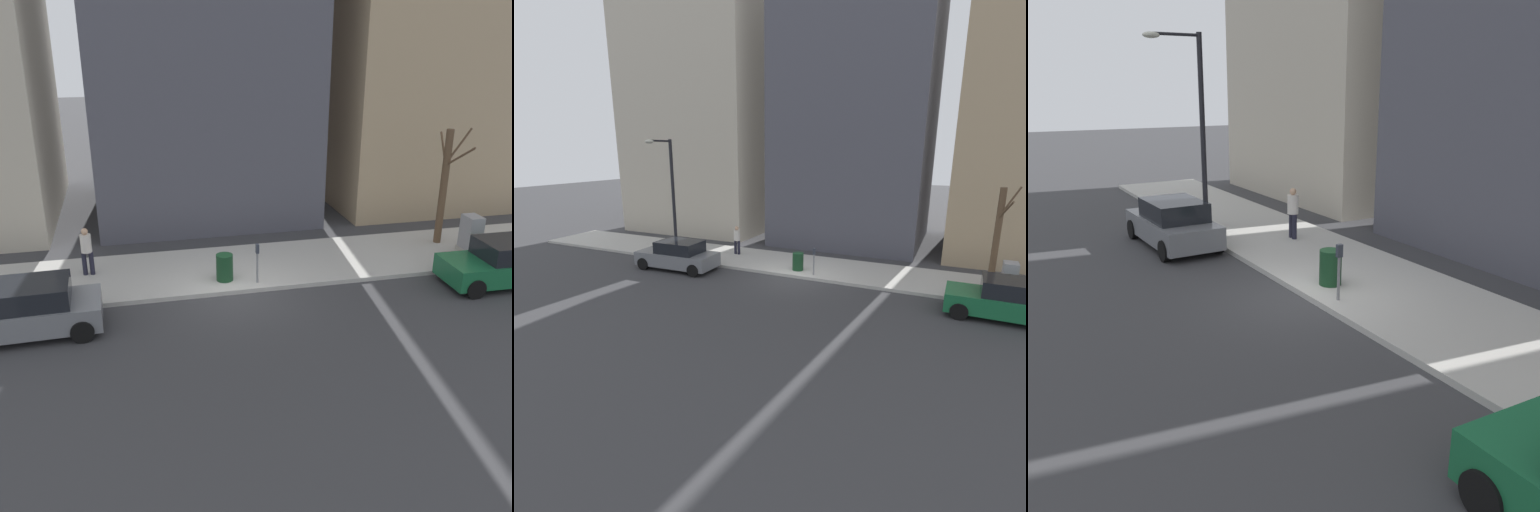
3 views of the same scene
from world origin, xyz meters
The scene contains 12 objects.
ground_plane centered at (0.00, 0.00, 0.00)m, with size 120.00×120.00×0.00m, color #38383A.
sidewalk centered at (2.00, 0.00, 0.07)m, with size 4.00×36.00×0.15m, color #B2AFA8.
parked_car_green centered at (-1.13, -8.97, 0.74)m, with size 1.97×4.23×1.52m.
parked_car_grey centered at (-1.15, 6.11, 0.74)m, with size 2.03×4.25×1.52m.
parking_meter centered at (0.45, -0.84, 0.98)m, with size 0.14×0.10×1.35m.
utility_box centered at (1.30, -9.17, 0.85)m, with size 0.83×0.61×1.43m.
streetlamp centered at (0.28, 7.55, 4.02)m, with size 1.97×0.32×6.50m.
bare_tree centered at (2.59, -8.61, 2.45)m, with size 2.11×0.77×4.49m.
trash_bin centered at (0.90, 0.16, 0.60)m, with size 0.56×0.56×0.90m, color #14381E.
pedestrian_near_meter centered at (2.40, 4.59, 1.09)m, with size 0.36×0.40×1.66m.
office_block_center centered at (10.11, -0.32, 9.05)m, with size 9.23×9.23×18.10m, color #4C4C56.
office_tower_right centered at (10.65, 11.36, 12.03)m, with size 10.30×10.30×24.06m, color #BCB29E.
Camera 2 is at (-17.35, -6.92, 6.10)m, focal length 28.00 mm.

